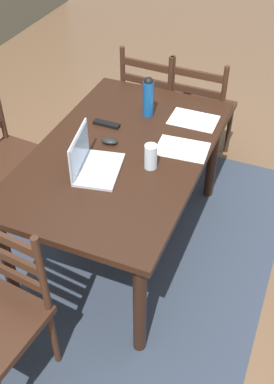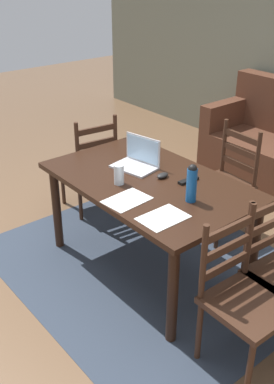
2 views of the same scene
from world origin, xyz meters
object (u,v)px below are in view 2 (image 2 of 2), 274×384
laptop (138,159)px  chair_far_head (224,183)px  drinking_glass (119,174)px  dining_table (149,191)px  tv_remote (188,180)px  chair_left_far (90,164)px  chair_right_near (244,299)px  computer_mouse (163,175)px  water_bottle (192,182)px

laptop → chair_far_head: bearing=73.5°
chair_far_head → drinking_glass: (-0.08, -1.06, 0.37)m
dining_table → tv_remote: 0.30m
chair_left_far → tv_remote: bearing=0.3°
chair_left_far → chair_far_head: bearing=31.9°
chair_right_near → drinking_glass: 1.20m
chair_left_far → dining_table: bearing=-9.9°
chair_left_far → computer_mouse: size_ratio=9.50×
dining_table → laptop: (-0.22, 0.08, 0.15)m
dining_table → laptop: bearing=160.1°
dining_table → water_bottle: bearing=0.6°
dining_table → laptop: laptop is taller
computer_mouse → tv_remote: 0.19m
dining_table → chair_far_head: size_ratio=1.62×
chair_far_head → water_bottle: 1.04m
water_bottle → computer_mouse: 0.41m
dining_table → drinking_glass: bearing=-110.5°
laptop → drinking_glass: 0.33m
drinking_glass → tv_remote: drinking_glass is taller
dining_table → computer_mouse: bearing=66.0°
chair_far_head → water_bottle: size_ratio=3.63×
chair_far_head → water_bottle: bearing=-63.6°
chair_right_near → water_bottle: water_bottle is taller
dining_table → tv_remote: size_ratio=9.06×
dining_table → chair_far_head: chair_far_head is taller
computer_mouse → water_bottle: bearing=-19.5°
chair_far_head → chair_left_far: same height
water_bottle → drinking_glass: 0.55m
chair_far_head → tv_remote: size_ratio=5.59×
dining_table → computer_mouse: 0.15m
chair_far_head → chair_right_near: bearing=-44.5°
chair_right_near → dining_table: bearing=169.9°
chair_right_near → laptop: size_ratio=2.66×
laptop → water_bottle: water_bottle is taller
drinking_glass → laptop: bearing=116.5°
dining_table → computer_mouse: (0.04, 0.09, 0.11)m
dining_table → laptop: 0.28m
chair_far_head → laptop: laptop is taller
water_bottle → computer_mouse: bearing=166.7°
chair_left_far → tv_remote: 1.30m
chair_right_near → chair_left_far: size_ratio=1.00×
laptop → dining_table: bearing=-19.9°
chair_far_head → chair_left_far: size_ratio=1.00×
laptop → drinking_glass: laptop is taller
chair_right_near → chair_left_far: (-2.12, 0.37, 0.00)m
chair_right_near → computer_mouse: bearing=164.4°
dining_table → chair_left_far: chair_left_far is taller
dining_table → drinking_glass: size_ratio=10.71×
dining_table → chair_right_near: (1.06, -0.19, -0.21)m
chair_right_near → laptop: laptop is taller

